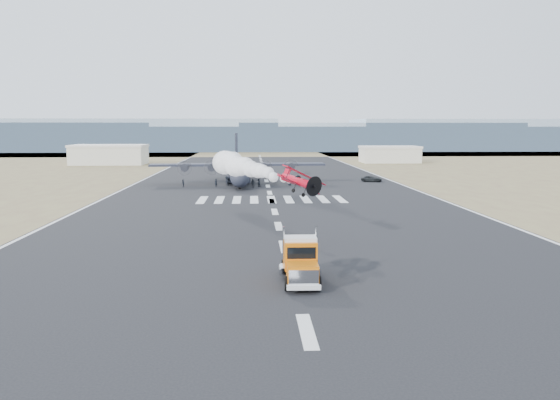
{
  "coord_description": "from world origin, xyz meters",
  "views": [
    {
      "loc": [
        -3.27,
        -44.0,
        12.38
      ],
      "look_at": [
        -0.07,
        19.1,
        4.0
      ],
      "focal_mm": 35.0,
      "sensor_mm": 36.0,
      "label": 1
    }
  ],
  "objects": [
    {
      "name": "crew_e",
      "position": [
        4.71,
        73.18,
        0.91
      ],
      "size": [
        0.92,
        0.59,
        1.83
      ],
      "primitive_type": "imported",
      "rotation": [
        0.0,
        0.0,
        6.23
      ],
      "color": "black",
      "rests_on": "ground"
    },
    {
      "name": "smoke_trail",
      "position": [
        -6.03,
        37.3,
        6.97
      ],
      "size": [
        10.93,
        28.77,
        3.78
      ],
      "rotation": [
        0.0,
        0.0,
        0.32
      ],
      "color": "white"
    },
    {
      "name": "ridge_seg_e",
      "position": [
        65.0,
        260.0,
        7.5
      ],
      "size": [
        150.0,
        50.0,
        15.0
      ],
      "primitive_type": "cube",
      "color": "#8CA0B2",
      "rests_on": "ground"
    },
    {
      "name": "crew_g",
      "position": [
        -10.99,
        70.91,
        0.89
      ],
      "size": [
        0.84,
        0.84,
        1.79
      ],
      "primitive_type": "imported",
      "rotation": [
        0.0,
        0.0,
        3.92
      ],
      "color": "black",
      "rests_on": "ground"
    },
    {
      "name": "aerobatic_biplane",
      "position": [
        1.68,
        13.79,
        6.76
      ],
      "size": [
        5.58,
        5.62,
        3.63
      ],
      "rotation": [
        0.0,
        0.41,
        0.32
      ],
      "color": "#B50C10"
    },
    {
      "name": "ground",
      "position": [
        0.0,
        0.0,
        0.0
      ],
      "size": [
        500.0,
        500.0,
        0.0
      ],
      "primitive_type": "plane",
      "color": "black",
      "rests_on": "ground"
    },
    {
      "name": "crew_c",
      "position": [
        -8.95,
        75.14,
        0.91
      ],
      "size": [
        0.74,
        1.25,
        1.82
      ],
      "primitive_type": "imported",
      "rotation": [
        0.0,
        0.0,
        4.89
      ],
      "color": "black",
      "rests_on": "ground"
    },
    {
      "name": "support_vehicle",
      "position": [
        24.3,
        80.36,
        0.67
      ],
      "size": [
        5.29,
        3.86,
        1.34
      ],
      "primitive_type": "imported",
      "rotation": [
        0.0,
        0.0,
        1.19
      ],
      "color": "black",
      "rests_on": "ground"
    },
    {
      "name": "ridge_seg_c",
      "position": [
        -65.0,
        260.0,
        8.5
      ],
      "size": [
        150.0,
        50.0,
        17.0
      ],
      "primitive_type": "cube",
      "color": "#8CA0B2",
      "rests_on": "ground"
    },
    {
      "name": "transport_aircraft",
      "position": [
        -6.56,
        78.53,
        2.87
      ],
      "size": [
        38.59,
        31.76,
        11.14
      ],
      "rotation": [
        0.0,
        0.0,
        0.06
      ],
      "color": "black",
      "rests_on": "ground"
    },
    {
      "name": "ridge_seg_f",
      "position": [
        130.0,
        260.0,
        8.5
      ],
      "size": [
        150.0,
        50.0,
        17.0
      ],
      "primitive_type": "cube",
      "color": "#8CA0B2",
      "rests_on": "ground"
    },
    {
      "name": "ridge_seg_b",
      "position": [
        -130.0,
        260.0,
        7.5
      ],
      "size": [
        150.0,
        50.0,
        15.0
      ],
      "primitive_type": "cube",
      "color": "#8CA0B2",
      "rests_on": "ground"
    },
    {
      "name": "ridge_seg_d",
      "position": [
        0.0,
        260.0,
        6.5
      ],
      "size": [
        150.0,
        50.0,
        13.0
      ],
      "primitive_type": "cube",
      "color": "#8CA0B2",
      "rests_on": "ground"
    },
    {
      "name": "crew_f",
      "position": [
        -8.5,
        73.29,
        0.86
      ],
      "size": [
        0.75,
        1.66,
        1.73
      ],
      "primitive_type": "imported",
      "rotation": [
        0.0,
        0.0,
        1.72
      ],
      "color": "black",
      "rests_on": "ground"
    },
    {
      "name": "crew_h",
      "position": [
        -2.01,
        70.29,
        0.89
      ],
      "size": [
        0.97,
        1.0,
        1.78
      ],
      "primitive_type": "imported",
      "rotation": [
        0.0,
        0.0,
        4.0
      ],
      "color": "black",
      "rests_on": "ground"
    },
    {
      "name": "runway_markings",
      "position": [
        0.0,
        60.0,
        0.01
      ],
      "size": [
        60.0,
        260.0,
        0.01
      ],
      "primitive_type": null,
      "color": "silver",
      "rests_on": "ground"
    },
    {
      "name": "hangar_left",
      "position": [
        -52.0,
        145.0,
        3.41
      ],
      "size": [
        24.5,
        14.5,
        6.7
      ],
      "color": "beige",
      "rests_on": "ground"
    },
    {
      "name": "crew_d",
      "position": [
        -3.22,
        69.06,
        0.89
      ],
      "size": [
        1.17,
        0.89,
        1.78
      ],
      "primitive_type": "imported",
      "rotation": [
        0.0,
        0.0,
        0.38
      ],
      "color": "black",
      "rests_on": "ground"
    },
    {
      "name": "semi_truck",
      "position": [
        0.54,
        -1.01,
        1.82
      ],
      "size": [
        2.85,
        8.24,
        3.7
      ],
      "rotation": [
        0.0,
        0.0,
        -0.01
      ],
      "color": "black",
      "rests_on": "ground"
    },
    {
      "name": "crew_b",
      "position": [
        -17.95,
        71.19,
        0.8
      ],
      "size": [
        0.62,
        0.85,
        1.59
      ],
      "primitive_type": "imported",
      "rotation": [
        0.0,
        0.0,
        4.92
      ],
      "color": "black",
      "rests_on": "ground"
    },
    {
      "name": "crew_a",
      "position": [
        -8.6,
        73.44,
        0.83
      ],
      "size": [
        0.54,
        0.64,
        1.66
      ],
      "primitive_type": "imported",
      "rotation": [
        0.0,
        0.0,
        4.79
      ],
      "color": "black",
      "rests_on": "ground"
    },
    {
      "name": "hangar_right",
      "position": [
        46.0,
        150.0,
        3.01
      ],
      "size": [
        20.5,
        12.5,
        5.9
      ],
      "color": "beige",
      "rests_on": "ground"
    },
    {
      "name": "scrub_far",
      "position": [
        0.0,
        230.0,
        0.0
      ],
      "size": [
        500.0,
        80.0,
        0.0
      ],
      "primitive_type": "cube",
      "color": "brown",
      "rests_on": "ground"
    }
  ]
}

